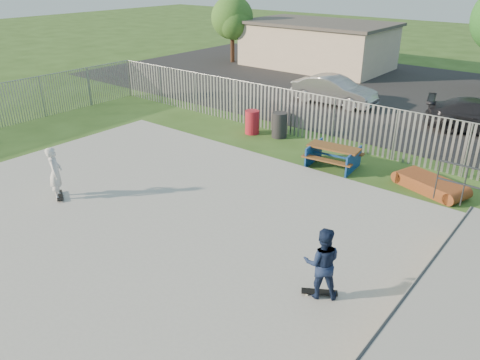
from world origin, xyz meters
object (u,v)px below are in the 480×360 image
Objects in this scene: car_silver at (334,90)px; skater_white at (55,173)px; trash_bin_grey at (279,125)px; picnic_table at (333,156)px; funbox at (430,185)px; tree_left at (232,18)px; trash_bin_red at (252,122)px; skater_navy at (322,263)px.

car_silver is 15.63m from skater_white.
trash_bin_grey is 6.19m from car_silver.
trash_bin_grey is at bearing 150.53° from picnic_table.
funbox is (3.51, 0.23, -0.20)m from picnic_table.
car_silver is 13.64m from tree_left.
trash_bin_red is 17.20m from tree_left.
skater_white is (-8.85, -0.96, 0.00)m from skater_navy.
tree_left is at bearing -78.31° from skater_navy.
trash_bin_red is at bearing -168.04° from funbox.
funbox is at bearing -135.24° from car_silver.
trash_bin_grey is 0.24× the size of car_silver.
picnic_table is 4.78m from trash_bin_red.
skater_white reaches higher than trash_bin_red.
skater_white is (-1.20, -15.58, 0.22)m from car_silver.
tree_left is at bearing 132.69° from trash_bin_red.
trash_bin_red is (-8.15, 0.89, 0.32)m from funbox.
skater_navy reaches higher than trash_bin_red.
skater_white reaches higher than picnic_table.
funbox is 0.46× the size of tree_left.
car_silver is at bearing 112.38° from picnic_table.
picnic_table is 7.85m from skater_navy.
skater_white is at bearing -130.08° from picnic_table.
picnic_table is at bearing -86.74° from skater_white.
trash_bin_grey is 0.65× the size of skater_white.
picnic_table is 1.86× the size of trash_bin_grey.
skater_navy and skater_white have the same top height.
skater_navy is at bearing -44.95° from trash_bin_red.
trash_bin_red is at bearing -76.90° from skater_navy.
picnic_table is 8.69m from car_silver.
skater_white is (-8.86, -8.19, 0.79)m from funbox.
car_silver reaches higher than funbox.
trash_bin_grey reaches higher than picnic_table.
car_silver is 16.50m from skater_navy.
trash_bin_grey is 0.23× the size of tree_left.
trash_bin_grey is 10.95m from skater_navy.
picnic_table is at bearing -152.71° from car_silver.
skater_white is at bearing 174.33° from car_silver.
trash_bin_grey is at bearing -43.61° from tree_left.
skater_white is at bearing -25.78° from skater_navy.
trash_bin_red reaches higher than picnic_table.
tree_left reaches higher than funbox.
car_silver is (-7.66, 7.39, 0.57)m from funbox.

